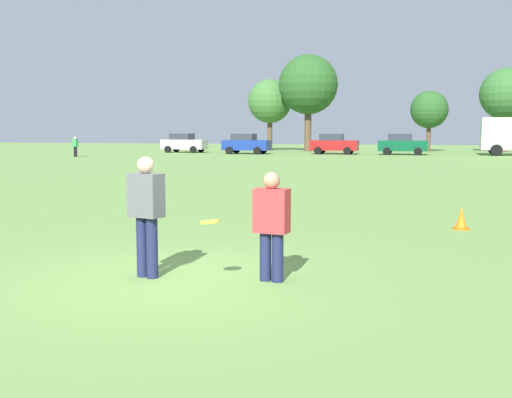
{
  "coord_description": "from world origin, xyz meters",
  "views": [
    {
      "loc": [
        3.5,
        -7.98,
        2.1
      ],
      "look_at": [
        0.67,
        2.1,
        0.93
      ],
      "focal_mm": 43.38,
      "sensor_mm": 36.0,
      "label": 1
    }
  ],
  "objects_px": {
    "parked_car_center": "(334,144)",
    "traffic_cone": "(461,219)",
    "player_defender": "(272,221)",
    "bystander_sideline_watcher": "(75,146)",
    "player_thrower": "(146,210)",
    "frisbee": "(210,222)",
    "parked_car_near_left": "(184,143)",
    "parked_car_mid_left": "(246,144)",
    "parked_car_mid_right": "(402,144)"
  },
  "relations": [
    {
      "from": "parked_car_mid_left",
      "to": "parked_car_center",
      "type": "xyz_separation_m",
      "value": [
        7.73,
        1.62,
        0.0
      ]
    },
    {
      "from": "player_defender",
      "to": "parked_car_mid_left",
      "type": "height_order",
      "value": "parked_car_mid_left"
    },
    {
      "from": "parked_car_center",
      "to": "traffic_cone",
      "type": "bearing_deg",
      "value": -77.81
    },
    {
      "from": "frisbee",
      "to": "parked_car_center",
      "type": "relative_size",
      "value": 0.06
    },
    {
      "from": "parked_car_near_left",
      "to": "parked_car_mid_right",
      "type": "relative_size",
      "value": 1.0
    },
    {
      "from": "frisbee",
      "to": "player_thrower",
      "type": "bearing_deg",
      "value": 169.89
    },
    {
      "from": "frisbee",
      "to": "traffic_cone",
      "type": "height_order",
      "value": "frisbee"
    },
    {
      "from": "parked_car_near_left",
      "to": "bystander_sideline_watcher",
      "type": "distance_m",
      "value": 12.49
    },
    {
      "from": "frisbee",
      "to": "parked_car_mid_left",
      "type": "xyz_separation_m",
      "value": [
        -13.17,
        45.88,
        0.05
      ]
    },
    {
      "from": "player_defender",
      "to": "parked_car_mid_left",
      "type": "distance_m",
      "value": 47.53
    },
    {
      "from": "player_thrower",
      "to": "traffic_cone",
      "type": "relative_size",
      "value": 3.6
    },
    {
      "from": "traffic_cone",
      "to": "bystander_sideline_watcher",
      "type": "bearing_deg",
      "value": 132.96
    },
    {
      "from": "traffic_cone",
      "to": "parked_car_near_left",
      "type": "distance_m",
      "value": 47.85
    },
    {
      "from": "parked_car_mid_left",
      "to": "traffic_cone",
      "type": "bearing_deg",
      "value": -67.3
    },
    {
      "from": "traffic_cone",
      "to": "parked_car_mid_right",
      "type": "relative_size",
      "value": 0.11
    },
    {
      "from": "player_defender",
      "to": "parked_car_mid_right",
      "type": "height_order",
      "value": "parked_car_mid_right"
    },
    {
      "from": "parked_car_near_left",
      "to": "parked_car_mid_left",
      "type": "xyz_separation_m",
      "value": [
        6.74,
        -1.8,
        0.0
      ]
    },
    {
      "from": "traffic_cone",
      "to": "parked_car_mid_left",
      "type": "xyz_separation_m",
      "value": [
        -16.7,
        39.91,
        0.69
      ]
    },
    {
      "from": "parked_car_mid_right",
      "to": "bystander_sideline_watcher",
      "type": "bearing_deg",
      "value": -155.25
    },
    {
      "from": "player_defender",
      "to": "bystander_sideline_watcher",
      "type": "bearing_deg",
      "value": 125.32
    },
    {
      "from": "player_defender",
      "to": "parked_car_center",
      "type": "relative_size",
      "value": 0.36
    },
    {
      "from": "bystander_sideline_watcher",
      "to": "parked_car_center",
      "type": "bearing_deg",
      "value": 31.0
    },
    {
      "from": "parked_car_center",
      "to": "bystander_sideline_watcher",
      "type": "height_order",
      "value": "parked_car_center"
    },
    {
      "from": "traffic_cone",
      "to": "parked_car_center",
      "type": "distance_m",
      "value": 42.49
    },
    {
      "from": "parked_car_center",
      "to": "parked_car_mid_right",
      "type": "height_order",
      "value": "same"
    },
    {
      "from": "bystander_sideline_watcher",
      "to": "parked_car_mid_left",
      "type": "bearing_deg",
      "value": 40.97
    },
    {
      "from": "parked_car_near_left",
      "to": "parked_car_mid_left",
      "type": "bearing_deg",
      "value": -14.93
    },
    {
      "from": "player_defender",
      "to": "bystander_sideline_watcher",
      "type": "relative_size",
      "value": 0.95
    },
    {
      "from": "player_thrower",
      "to": "frisbee",
      "type": "relative_size",
      "value": 6.38
    },
    {
      "from": "parked_car_near_left",
      "to": "bystander_sideline_watcher",
      "type": "height_order",
      "value": "parked_car_near_left"
    },
    {
      "from": "frisbee",
      "to": "parked_car_mid_left",
      "type": "distance_m",
      "value": 47.73
    },
    {
      "from": "player_defender",
      "to": "parked_car_mid_left",
      "type": "bearing_deg",
      "value": 107.03
    },
    {
      "from": "player_defender",
      "to": "parked_car_center",
      "type": "xyz_separation_m",
      "value": [
        -6.2,
        47.06,
        0.07
      ]
    },
    {
      "from": "traffic_cone",
      "to": "parked_car_mid_right",
      "type": "height_order",
      "value": "parked_car_mid_right"
    },
    {
      "from": "player_thrower",
      "to": "parked_car_mid_right",
      "type": "distance_m",
      "value": 47.44
    },
    {
      "from": "player_thrower",
      "to": "player_defender",
      "type": "relative_size",
      "value": 1.13
    },
    {
      "from": "frisbee",
      "to": "player_defender",
      "type": "bearing_deg",
      "value": 29.98
    },
    {
      "from": "frisbee",
      "to": "parked_car_mid_right",
      "type": "bearing_deg",
      "value": 89.35
    },
    {
      "from": "traffic_cone",
      "to": "bystander_sideline_watcher",
      "type": "xyz_separation_m",
      "value": [
        -28.02,
        30.08,
        0.68
      ]
    },
    {
      "from": "frisbee",
      "to": "parked_car_mid_right",
      "type": "relative_size",
      "value": 0.06
    },
    {
      "from": "player_defender",
      "to": "bystander_sideline_watcher",
      "type": "distance_m",
      "value": 43.66
    },
    {
      "from": "parked_car_center",
      "to": "player_defender",
      "type": "bearing_deg",
      "value": -82.5
    },
    {
      "from": "parked_car_near_left",
      "to": "parked_car_center",
      "type": "bearing_deg",
      "value": -0.72
    },
    {
      "from": "parked_car_near_left",
      "to": "bystander_sideline_watcher",
      "type": "relative_size",
      "value": 2.63
    },
    {
      "from": "parked_car_near_left",
      "to": "player_defender",
      "type": "bearing_deg",
      "value": -66.38
    },
    {
      "from": "traffic_cone",
      "to": "parked_car_mid_right",
      "type": "xyz_separation_m",
      "value": [
        -2.98,
        41.63,
        0.69
      ]
    },
    {
      "from": "frisbee",
      "to": "parked_car_mid_right",
      "type": "xyz_separation_m",
      "value": [
        0.54,
        47.59,
        0.05
      ]
    },
    {
      "from": "traffic_cone",
      "to": "parked_car_near_left",
      "type": "height_order",
      "value": "parked_car_near_left"
    },
    {
      "from": "parked_car_near_left",
      "to": "bystander_sideline_watcher",
      "type": "bearing_deg",
      "value": -111.49
    },
    {
      "from": "parked_car_mid_left",
      "to": "frisbee",
      "type": "bearing_deg",
      "value": -73.98
    }
  ]
}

